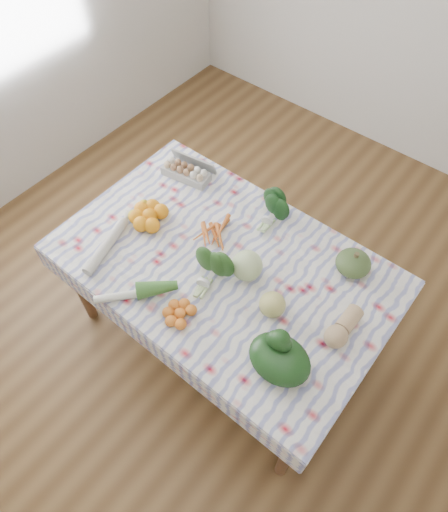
{
  "coord_description": "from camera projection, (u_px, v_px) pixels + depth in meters",
  "views": [
    {
      "loc": [
        0.82,
        -1.01,
        2.63
      ],
      "look_at": [
        0.0,
        0.0,
        0.82
      ],
      "focal_mm": 32.0,
      "sensor_mm": 36.0,
      "label": 1
    }
  ],
  "objects": [
    {
      "name": "kabocha_squash",
      "position": [
        353.0,
        263.0,
        2.21
      ],
      "size": [
        0.2,
        0.2,
        0.11
      ],
      "primitive_type": "ellipsoid",
      "rotation": [
        0.0,
        0.0,
        -0.2
      ],
      "color": "#415A2B",
      "rests_on": "tablecloth"
    },
    {
      "name": "ground",
      "position": [
        224.0,
        332.0,
        2.89
      ],
      "size": [
        4.5,
        4.5,
        0.0
      ],
      "primitive_type": "plane",
      "color": "brown",
      "rests_on": "ground"
    },
    {
      "name": "kale_bunch",
      "position": [
        271.0,
        210.0,
        2.38
      ],
      "size": [
        0.19,
        0.18,
        0.14
      ],
      "primitive_type": "ellipsoid",
      "rotation": [
        0.0,
        0.0,
        0.21
      ],
      "color": "#143915",
      "rests_on": "tablecloth"
    },
    {
      "name": "broccoli",
      "position": [
        208.0,
        272.0,
        2.17
      ],
      "size": [
        0.21,
        0.21,
        0.12
      ],
      "primitive_type": "ellipsoid",
      "rotation": [
        0.0,
        0.0,
        0.32
      ],
      "color": "#27511C",
      "rests_on": "tablecloth"
    },
    {
      "name": "mandarin_cluster",
      "position": [
        180.0,
        313.0,
        2.08
      ],
      "size": [
        0.2,
        0.2,
        0.06
      ],
      "primitive_type": "cube",
      "rotation": [
        0.0,
        0.0,
        0.12
      ],
      "color": "orange",
      "rests_on": "tablecloth"
    },
    {
      "name": "carrot_bunch",
      "position": [
        218.0,
        232.0,
        2.37
      ],
      "size": [
        0.25,
        0.24,
        0.04
      ],
      "primitive_type": "cube",
      "rotation": [
        0.0,
        0.0,
        0.3
      ],
      "color": "#CE6323",
      "rests_on": "tablecloth"
    },
    {
      "name": "butternut_squash",
      "position": [
        344.0,
        326.0,
        2.01
      ],
      "size": [
        0.11,
        0.23,
        0.1
      ],
      "primitive_type": "ellipsoid",
      "rotation": [
        0.0,
        0.0,
        -0.02
      ],
      "color": "tan",
      "rests_on": "tablecloth"
    },
    {
      "name": "dining_table",
      "position": [
        224.0,
        272.0,
        2.34
      ],
      "size": [
        1.6,
        1.0,
        0.75
      ],
      "color": "brown",
      "rests_on": "ground"
    },
    {
      "name": "daikon",
      "position": [
        106.0,
        246.0,
        2.31
      ],
      "size": [
        0.15,
        0.38,
        0.05
      ],
      "primitive_type": "cylinder",
      "rotation": [
        1.57,
        0.0,
        0.28
      ],
      "color": "beige",
      "rests_on": "tablecloth"
    },
    {
      "name": "cabbage",
      "position": [
        247.0,
        266.0,
        2.17
      ],
      "size": [
        0.17,
        0.17,
        0.15
      ],
      "primitive_type": "sphere",
      "rotation": [
        0.0,
        0.0,
        -0.11
      ],
      "color": "#BBD38D",
      "rests_on": "tablecloth"
    },
    {
      "name": "tablecloth",
      "position": [
        224.0,
        263.0,
        2.28
      ],
      "size": [
        1.66,
        1.06,
        0.01
      ],
      "primitive_type": "cube",
      "color": "white",
      "rests_on": "dining_table"
    },
    {
      "name": "grapefruit",
      "position": [
        272.0,
        305.0,
        2.07
      ],
      "size": [
        0.15,
        0.15,
        0.12
      ],
      "primitive_type": "sphere",
      "rotation": [
        0.0,
        0.0,
        0.23
      ],
      "color": "#C3BE65",
      "rests_on": "tablecloth"
    },
    {
      "name": "egg_carton",
      "position": [
        186.0,
        172.0,
        2.6
      ],
      "size": [
        0.3,
        0.16,
        0.07
      ],
      "primitive_type": "cube",
      "rotation": [
        0.0,
        0.0,
        0.16
      ],
      "color": "#ACACA7",
      "rests_on": "tablecloth"
    },
    {
      "name": "orange_cluster",
      "position": [
        149.0,
        216.0,
        2.4
      ],
      "size": [
        0.33,
        0.33,
        0.09
      ],
      "primitive_type": "cube",
      "rotation": [
        0.0,
        0.0,
        0.3
      ],
      "color": "orange",
      "rests_on": "tablecloth"
    },
    {
      "name": "spinach_bag",
      "position": [
        280.0,
        359.0,
        1.91
      ],
      "size": [
        0.32,
        0.28,
        0.12
      ],
      "primitive_type": "ellipsoid",
      "rotation": [
        0.0,
        0.0,
        -0.21
      ],
      "color": "black",
      "rests_on": "tablecloth"
    },
    {
      "name": "leek",
      "position": [
        135.0,
        294.0,
        2.15
      ],
      "size": [
        0.29,
        0.32,
        0.04
      ],
      "primitive_type": "cylinder",
      "rotation": [
        1.57,
        0.0,
        -0.72
      ],
      "color": "silver",
      "rests_on": "tablecloth"
    }
  ]
}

